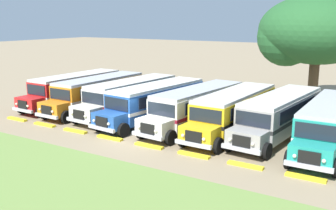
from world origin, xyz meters
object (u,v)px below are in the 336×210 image
parked_bus_slot_4 (197,105)px  broad_shade_tree (324,29)px  parked_bus_slot_1 (98,92)px  parked_bus_slot_6 (280,113)px  parked_bus_slot_0 (75,88)px  parked_bus_slot_7 (329,122)px  parked_bus_slot_2 (130,95)px  parked_bus_slot_5 (234,110)px  parked_bus_slot_3 (156,101)px

parked_bus_slot_4 → broad_shade_tree: bearing=159.7°
parked_bus_slot_4 → broad_shade_tree: size_ratio=0.95×
parked_bus_slot_1 → parked_bus_slot_6: (15.83, 0.42, 0.00)m
parked_bus_slot_0 → parked_bus_slot_6: 18.92m
parked_bus_slot_7 → broad_shade_tree: size_ratio=0.94×
broad_shade_tree → parked_bus_slot_7: bearing=-76.2°
parked_bus_slot_1 → parked_bus_slot_4: 9.89m
parked_bus_slot_2 → broad_shade_tree: bearing=137.8°
parked_bus_slot_5 → parked_bus_slot_7: same height
parked_bus_slot_7 → parked_bus_slot_4: bearing=-91.2°
parked_bus_slot_3 → parked_bus_slot_0: bearing=-89.1°
parked_bus_slot_7 → parked_bus_slot_3: bearing=-90.1°
parked_bus_slot_2 → parked_bus_slot_6: bearing=94.3°
parked_bus_slot_5 → parked_bus_slot_6: bearing=102.9°
parked_bus_slot_5 → parked_bus_slot_3: bearing=-86.1°
parked_bus_slot_6 → broad_shade_tree: bearing=-175.7°
parked_bus_slot_2 → parked_bus_slot_4: same height
parked_bus_slot_4 → parked_bus_slot_1: bearing=-86.4°
parked_bus_slot_0 → parked_bus_slot_4: size_ratio=0.99×
parked_bus_slot_4 → parked_bus_slot_5: (2.90, 0.05, 0.00)m
parked_bus_slot_7 → parked_bus_slot_0: bearing=-92.4°
parked_bus_slot_1 → broad_shade_tree: (15.95, 12.55, 5.38)m
parked_bus_slot_2 → parked_bus_slot_6: 12.45m
parked_bus_slot_2 → parked_bus_slot_5: 9.41m
parked_bus_slot_2 → parked_bus_slot_4: bearing=89.3°
parked_bus_slot_0 → parked_bus_slot_6: size_ratio=0.99×
parked_bus_slot_6 → parked_bus_slot_7: same height
parked_bus_slot_0 → parked_bus_slot_6: bearing=91.6°
parked_bus_slot_1 → parked_bus_slot_3: 6.36m
parked_bus_slot_2 → parked_bus_slot_5: same height
parked_bus_slot_0 → parked_bus_slot_3: (9.44, -0.77, 0.00)m
parked_bus_slot_2 → parked_bus_slot_6: same height
parked_bus_slot_6 → parked_bus_slot_7: bearing=82.5°
parked_bus_slot_4 → parked_bus_slot_5: same height
parked_bus_slot_0 → parked_bus_slot_7: (22.20, -0.60, 0.00)m
parked_bus_slot_1 → parked_bus_slot_3: (6.35, -0.47, 0.00)m
parked_bus_slot_0 → broad_shade_tree: 23.27m
parked_bus_slot_1 → parked_bus_slot_4: (9.88, -0.25, 0.00)m
parked_bus_slot_2 → parked_bus_slot_4: size_ratio=1.00×
parked_bus_slot_2 → parked_bus_slot_7: (15.73, -0.51, 0.00)m
parked_bus_slot_1 → broad_shade_tree: bearing=128.9°
parked_bus_slot_1 → parked_bus_slot_4: bearing=89.3°
parked_bus_slot_4 → parked_bus_slot_6: (5.95, 0.67, 0.00)m
parked_bus_slot_1 → broad_shade_tree: size_ratio=0.94×
parked_bus_slot_4 → parked_bus_slot_6: same height
parked_bus_slot_1 → broad_shade_tree: 21.00m
parked_bus_slot_6 → broad_shade_tree: size_ratio=0.95×
parked_bus_slot_5 → broad_shade_tree: 14.19m
parked_bus_slot_3 → parked_bus_slot_6: (9.49, 0.88, 0.00)m
parked_bus_slot_0 → parked_bus_slot_4: same height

